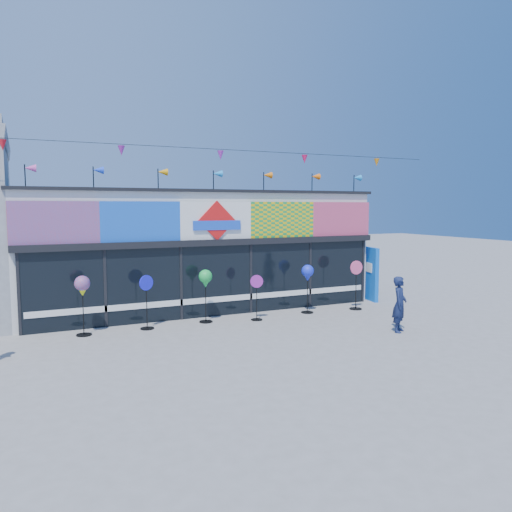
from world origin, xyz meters
TOP-DOWN VIEW (x-y plane):
  - ground at (0.00, 0.00)m, footprint 80.00×80.00m
  - kite_shop at (0.00, 5.94)m, footprint 16.00×5.70m
  - blue_sign at (6.22, 3.48)m, footprint 0.33×1.02m
  - spinner_0 at (-4.21, 2.66)m, footprint 0.42×0.42m
  - spinner_1 at (-2.46, 2.64)m, footprint 0.43×0.40m
  - spinner_2 at (-0.63, 2.72)m, footprint 0.41×0.41m
  - spinner_3 at (0.91, 2.32)m, footprint 0.38×0.36m
  - spinner_4 at (2.90, 2.56)m, footprint 0.41×0.41m
  - spinner_5 at (4.72, 2.35)m, footprint 0.48×0.43m
  - adult_man at (3.94, -0.73)m, footprint 0.69×0.66m

SIDE VIEW (x-z plane):
  - ground at x=0.00m, z-range 0.00..0.00m
  - spinner_3 at x=0.91m, z-range 0.04..1.47m
  - adult_man at x=3.94m, z-range 0.00..1.59m
  - spinner_1 at x=-2.46m, z-range 0.05..1.62m
  - spinner_5 at x=4.72m, z-range 0.05..1.74m
  - blue_sign at x=6.22m, z-range 0.01..2.02m
  - spinner_4 at x=2.90m, z-range 0.49..2.11m
  - spinner_2 at x=-0.63m, z-range 0.49..2.12m
  - spinner_0 at x=-4.21m, z-range 0.50..2.17m
  - kite_shop at x=0.00m, z-range -0.61..4.70m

